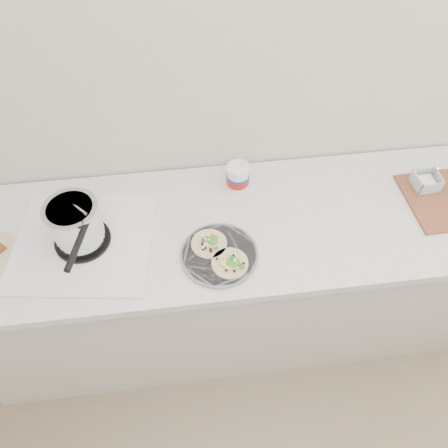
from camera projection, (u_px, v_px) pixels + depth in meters
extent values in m
cube|color=beige|center=(231.00, 89.00, 1.59)|extent=(3.50, 0.05, 2.60)
cube|color=beige|center=(237.00, 281.00, 2.10)|extent=(2.40, 0.62, 0.86)
cube|color=silver|center=(240.00, 227.00, 1.73)|extent=(2.44, 0.66, 0.04)
cube|color=silver|center=(84.00, 242.00, 1.65)|extent=(0.57, 0.54, 0.01)
cylinder|color=black|center=(83.00, 240.00, 1.64)|extent=(0.21, 0.21, 0.01)
torus|color=black|center=(82.00, 237.00, 1.63)|extent=(0.18, 0.18, 0.02)
cylinder|color=silver|center=(75.00, 223.00, 1.55)|extent=(0.18, 0.18, 0.16)
cylinder|color=slate|center=(219.00, 255.00, 1.61)|extent=(0.27, 0.27, 0.01)
cylinder|color=slate|center=(219.00, 254.00, 1.61)|extent=(0.29, 0.29, 0.00)
cylinder|color=white|center=(238.00, 177.00, 1.79)|extent=(0.09, 0.09, 0.11)
cylinder|color=#AF1913|center=(238.00, 178.00, 1.80)|extent=(0.10, 0.10, 0.04)
cylinder|color=#192D99|center=(238.00, 175.00, 1.78)|extent=(0.10, 0.10, 0.01)
cube|color=white|center=(426.00, 183.00, 1.81)|extent=(0.06, 0.06, 0.03)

